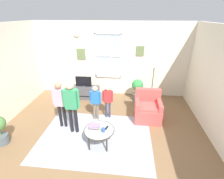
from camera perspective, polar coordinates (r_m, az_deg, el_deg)
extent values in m
cube|color=brown|center=(4.29, -4.72, -18.10)|extent=(6.20, 6.25, 0.02)
cube|color=silver|center=(6.19, -0.26, 10.35)|extent=(5.60, 0.12, 2.70)
cube|color=silver|center=(6.10, -1.32, 11.63)|extent=(0.92, 0.02, 1.58)
cube|color=white|center=(5.95, -1.42, 19.00)|extent=(0.98, 0.04, 0.06)
cube|color=white|center=(6.31, -1.27, 4.60)|extent=(0.98, 0.04, 0.06)
cube|color=white|center=(6.15, -5.70, 11.64)|extent=(0.06, 0.04, 1.58)
cube|color=white|center=(6.04, 3.09, 11.47)|extent=(0.06, 0.04, 1.58)
cube|color=white|center=(6.08, -1.34, 11.59)|extent=(0.03, 0.04, 1.58)
cube|color=white|center=(6.08, -1.34, 11.59)|extent=(0.92, 0.04, 0.03)
cube|color=#667A4C|center=(6.29, -10.77, 12.03)|extent=(0.32, 0.03, 0.40)
cube|color=#667A4C|center=(6.01, 9.80, 13.13)|extent=(0.28, 0.03, 0.34)
cylinder|color=silver|center=(6.19, -12.29, 18.70)|extent=(0.24, 0.04, 0.24)
cube|color=#999EAD|center=(4.44, -5.78, -16.15)|extent=(2.85, 2.07, 0.01)
cube|color=#4C4C51|center=(6.24, -9.61, -0.92)|extent=(1.09, 0.41, 0.45)
cube|color=black|center=(6.09, -10.08, -2.36)|extent=(0.98, 0.02, 0.02)
cylinder|color=#4C4C4C|center=(6.13, -9.78, 1.20)|extent=(0.08, 0.08, 0.05)
cube|color=black|center=(6.06, -9.91, 2.82)|extent=(0.58, 0.05, 0.36)
cube|color=black|center=(6.04, -9.97, 2.72)|extent=(0.54, 0.01, 0.32)
cube|color=#D14C47|center=(5.06, 12.23, -8.02)|extent=(0.76, 0.72, 0.42)
cube|color=#D14C47|center=(5.10, 12.38, -2.08)|extent=(0.76, 0.16, 0.45)
cube|color=#D14C47|center=(4.87, 8.81, -4.83)|extent=(0.12, 0.65, 0.20)
cube|color=#D14C47|center=(4.95, 16.25, -5.09)|extent=(0.12, 0.65, 0.20)
cube|color=#E1524D|center=(4.89, 12.55, -5.88)|extent=(0.61, 0.50, 0.08)
cylinder|color=#99B2B7|center=(3.96, -4.51, -13.89)|extent=(0.70, 0.70, 0.02)
torus|color=#3F3328|center=(3.96, -4.51, -13.89)|extent=(0.73, 0.73, 0.02)
cylinder|color=#33281E|center=(4.29, -6.70, -14.24)|extent=(0.04, 0.04, 0.43)
cylinder|color=#33281E|center=(4.23, -1.06, -14.71)|extent=(0.04, 0.04, 0.43)
cylinder|color=#33281E|center=(3.99, -8.01, -17.93)|extent=(0.04, 0.04, 0.43)
cylinder|color=#33281E|center=(3.93, -1.85, -18.53)|extent=(0.04, 0.04, 0.43)
cube|color=#98A548|center=(4.01, -6.17, -13.09)|extent=(0.25, 0.19, 0.02)
cube|color=#5B3B8B|center=(4.00, -6.18, -12.84)|extent=(0.22, 0.18, 0.02)
cube|color=#B4C769|center=(3.98, -6.20, -12.59)|extent=(0.23, 0.15, 0.02)
cube|color=#8B6AAD|center=(3.97, -6.21, -12.31)|extent=(0.26, 0.16, 0.03)
cylinder|color=#334C8C|center=(3.87, -3.10, -13.89)|extent=(0.09, 0.09, 0.09)
cube|color=black|center=(3.98, -1.91, -13.20)|extent=(0.08, 0.15, 0.02)
cylinder|color=black|center=(4.51, -14.08, -10.26)|extent=(0.09, 0.09, 0.74)
cylinder|color=black|center=(4.47, -12.39, -10.44)|extent=(0.09, 0.09, 0.74)
cube|color=#338C59|center=(4.17, -14.08, -3.24)|extent=(0.32, 0.17, 0.52)
sphere|color=#D8AD8C|center=(4.01, -14.61, 1.32)|extent=(0.20, 0.20, 0.20)
cylinder|color=#338C59|center=(4.20, -16.61, -2.88)|extent=(0.07, 0.07, 0.47)
cylinder|color=#338C59|center=(4.08, -11.74, -3.21)|extent=(0.07, 0.07, 0.47)
cylinder|color=#333851|center=(5.01, -1.99, -7.00)|extent=(0.06, 0.06, 0.53)
cylinder|color=#333851|center=(5.00, -0.85, -7.06)|extent=(0.06, 0.06, 0.53)
cube|color=red|center=(4.78, -1.48, -2.41)|extent=(0.23, 0.12, 0.38)
sphere|color=#D8AD8C|center=(4.66, -1.52, 0.43)|extent=(0.14, 0.14, 0.14)
cylinder|color=red|center=(4.77, -3.12, -2.24)|extent=(0.05, 0.05, 0.34)
cylinder|color=red|center=(4.74, 0.10, -2.40)|extent=(0.05, 0.05, 0.34)
cylinder|color=black|center=(4.81, -17.57, -8.72)|extent=(0.08, 0.08, 0.68)
cylinder|color=black|center=(4.76, -16.14, -8.87)|extent=(0.08, 0.08, 0.68)
cube|color=#DB9EBC|center=(4.50, -17.77, -2.59)|extent=(0.29, 0.15, 0.48)
sphere|color=#A87A5B|center=(4.36, -18.34, 1.32)|extent=(0.19, 0.19, 0.19)
cylinder|color=#DB9EBC|center=(4.54, -19.91, -2.29)|extent=(0.06, 0.06, 0.44)
cylinder|color=#DB9EBC|center=(4.41, -15.85, -2.57)|extent=(0.06, 0.06, 0.44)
cylinder|color=#726656|center=(4.93, -6.17, -7.57)|extent=(0.07, 0.07, 0.55)
cylinder|color=#726656|center=(4.91, -4.97, -7.65)|extent=(0.07, 0.07, 0.55)
cube|color=blue|center=(4.68, -5.81, -2.75)|extent=(0.24, 0.12, 0.39)
sphere|color=#D8AD8C|center=(4.56, -5.95, 0.25)|extent=(0.15, 0.15, 0.15)
cylinder|color=blue|center=(4.69, -7.54, -2.55)|extent=(0.05, 0.05, 0.35)
cylinder|color=blue|center=(4.63, -4.17, -2.74)|extent=(0.05, 0.05, 0.35)
cylinder|color=#4C565B|center=(6.07, 8.59, -2.65)|extent=(0.30, 0.30, 0.26)
cylinder|color=#4C7238|center=(5.98, 8.71, -0.87)|extent=(0.02, 0.02, 0.16)
sphere|color=#328B44|center=(5.86, 8.89, 1.60)|extent=(0.40, 0.40, 0.40)
cylinder|color=#4C565B|center=(4.99, -33.92, -14.15)|extent=(0.30, 0.30, 0.24)
cylinder|color=#4C7238|center=(4.88, -34.47, -12.36)|extent=(0.02, 0.02, 0.15)
cylinder|color=black|center=(5.85, 13.08, -5.46)|extent=(0.26, 0.26, 0.03)
cylinder|color=brown|center=(5.53, 13.78, 0.85)|extent=(0.03, 0.03, 1.44)
cone|color=beige|center=(5.26, 14.70, 9.03)|extent=(0.32, 0.32, 0.22)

